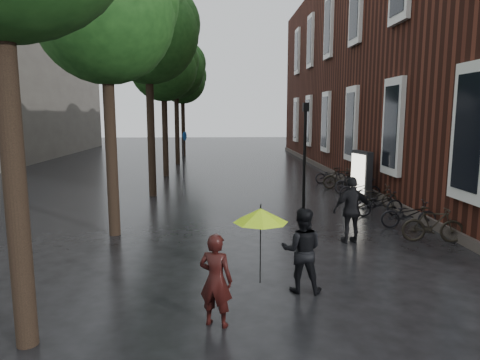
{
  "coord_description": "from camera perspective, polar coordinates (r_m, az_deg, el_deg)",
  "views": [
    {
      "loc": [
        -1.08,
        -5.2,
        3.47
      ],
      "look_at": [
        -0.46,
        7.04,
        1.58
      ],
      "focal_mm": 32.0,
      "sensor_mm": 36.0,
      "label": 1
    }
  ],
  "objects": [
    {
      "name": "lamp_post",
      "position": [
        15.73,
        8.64,
        4.61
      ],
      "size": [
        0.2,
        0.2,
        3.88
      ],
      "rotation": [
        0.0,
        0.0,
        -0.21
      ],
      "color": "black",
      "rests_on": "ground"
    },
    {
      "name": "brick_building",
      "position": [
        27.35,
        22.73,
        13.41
      ],
      "size": [
        10.2,
        33.2,
        12.0
      ],
      "color": "#38160F",
      "rests_on": "ground"
    },
    {
      "name": "pedestrian_walking",
      "position": [
        11.96,
        14.69,
        -3.89
      ],
      "size": [
        1.11,
        0.59,
        1.81
      ],
      "primitive_type": "imported",
      "rotation": [
        0.0,
        0.0,
        3.28
      ],
      "color": "black",
      "rests_on": "ground"
    },
    {
      "name": "ad_lightbox",
      "position": [
        18.5,
        15.85,
        0.73
      ],
      "size": [
        0.3,
        1.3,
        1.96
      ],
      "rotation": [
        0.0,
        0.0,
        0.18
      ],
      "color": "black",
      "rests_on": "ground"
    },
    {
      "name": "cycle_sign",
      "position": [
        22.82,
        -7.47,
        4.25
      ],
      "size": [
        0.14,
        0.47,
        2.56
      ],
      "rotation": [
        0.0,
        0.0,
        -0.34
      ],
      "color": "#262628",
      "rests_on": "ground"
    },
    {
      "name": "lime_umbrella",
      "position": [
        7.48,
        2.76,
        -4.74
      ],
      "size": [
        0.97,
        0.97,
        1.44
      ],
      "rotation": [
        0.0,
        0.0,
        0.11
      ],
      "color": "black",
      "rests_on": "ground"
    },
    {
      "name": "street_trees",
      "position": [
        21.51,
        -11.12,
        16.29
      ],
      "size": [
        4.33,
        34.03,
        8.91
      ],
      "color": "black",
      "rests_on": "ground"
    },
    {
      "name": "person_black",
      "position": [
        8.55,
        8.24,
        -9.24
      ],
      "size": [
        0.91,
        0.77,
        1.68
      ],
      "primitive_type": "imported",
      "rotation": [
        0.0,
        0.0,
        2.96
      ],
      "color": "black",
      "rests_on": "ground"
    },
    {
      "name": "parked_bicycles",
      "position": [
        17.21,
        16.59,
        -1.67
      ],
      "size": [
        2.05,
        10.71,
        1.0
      ],
      "color": "black",
      "rests_on": "ground"
    },
    {
      "name": "person_burgundy",
      "position": [
        7.19,
        -3.25,
        -13.17
      ],
      "size": [
        0.67,
        0.56,
        1.57
      ],
      "primitive_type": "imported",
      "rotation": [
        0.0,
        0.0,
        2.76
      ],
      "color": "black",
      "rests_on": "ground"
    }
  ]
}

